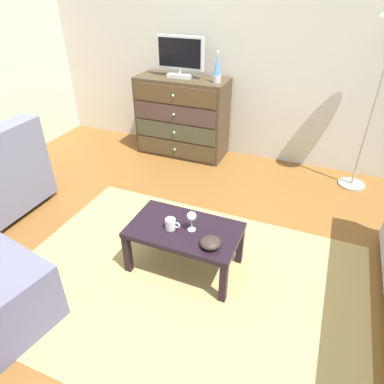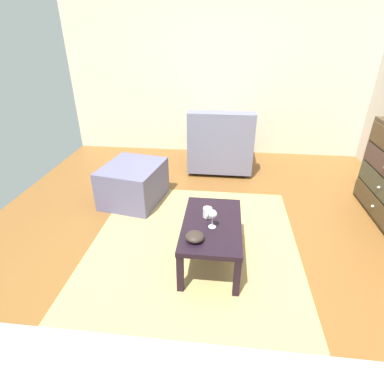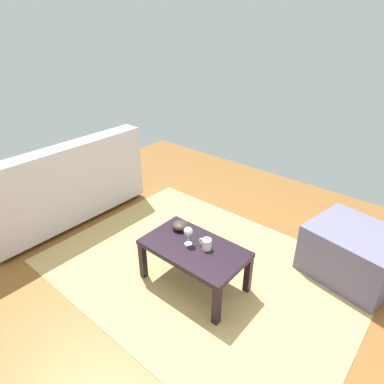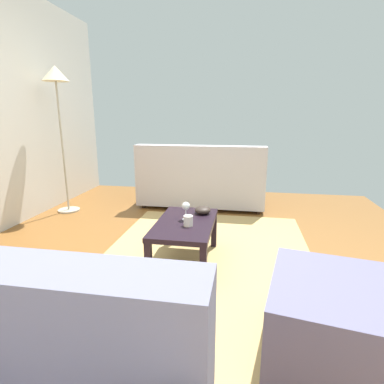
{
  "view_description": "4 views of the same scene",
  "coord_description": "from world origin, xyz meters",
  "views": [
    {
      "loc": [
        0.95,
        -1.84,
        1.95
      ],
      "look_at": [
        0.12,
        0.18,
        0.56
      ],
      "focal_mm": 31.93,
      "sensor_mm": 36.0,
      "label": 1
    },
    {
      "loc": [
        2.21,
        0.04,
        1.77
      ],
      "look_at": [
        0.14,
        -0.2,
        0.65
      ],
      "focal_mm": 28.34,
      "sensor_mm": 36.0,
      "label": 2
    },
    {
      "loc": [
        -1.18,
        1.57,
        1.98
      ],
      "look_at": [
        0.26,
        -0.15,
        0.77
      ],
      "focal_mm": 30.98,
      "sensor_mm": 36.0,
      "label": 3
    },
    {
      "loc": [
        -2.27,
        -0.51,
        1.26
      ],
      "look_at": [
        -0.15,
        -0.14,
        0.71
      ],
      "focal_mm": 28.79,
      "sensor_mm": 36.0,
      "label": 4
    }
  ],
  "objects": [
    {
      "name": "ground_plane",
      "position": [
        0.0,
        0.0,
        -0.03
      ],
      "size": [
        5.7,
        4.81,
        0.05
      ],
      "primitive_type": "cube",
      "color": "brown"
    },
    {
      "name": "couch_large",
      "position": [
        1.93,
        0.07,
        0.34
      ],
      "size": [
        0.85,
        1.72,
        0.87
      ],
      "color": "#332319",
      "rests_on": "ground_plane"
    },
    {
      "name": "wine_glass",
      "position": [
        0.2,
        -0.03,
        0.49
      ],
      "size": [
        0.07,
        0.07,
        0.16
      ],
      "color": "silver",
      "rests_on": "coffee_table"
    },
    {
      "name": "standing_lamp",
      "position": [
        1.34,
        1.8,
        1.57
      ],
      "size": [
        0.32,
        0.32,
        1.83
      ],
      "color": "#A59E8C",
      "rests_on": "ground_plane"
    },
    {
      "name": "bowl_decorative",
      "position": [
        0.39,
        -0.15,
        0.41
      ],
      "size": [
        0.15,
        0.15,
        0.07
      ],
      "primitive_type": "ellipsoid",
      "color": "#2D241F",
      "rests_on": "coffee_table"
    },
    {
      "name": "coffee_table",
      "position": [
        0.14,
        -0.03,
        0.32
      ],
      "size": [
        0.82,
        0.48,
        0.38
      ],
      "color": "black",
      "rests_on": "ground_plane"
    },
    {
      "name": "mug",
      "position": [
        0.06,
        -0.08,
        0.42
      ],
      "size": [
        0.11,
        0.08,
        0.08
      ],
      "color": "silver",
      "rests_on": "coffee_table"
    },
    {
      "name": "area_rug",
      "position": [
        0.2,
        -0.2,
        0.0
      ],
      "size": [
        2.6,
        1.9,
        0.01
      ],
      "primitive_type": "cube",
      "color": "tan",
      "rests_on": "ground_plane"
    },
    {
      "name": "ottoman",
      "position": [
        -0.8,
        -0.98,
        0.22
      ],
      "size": [
        0.8,
        0.72,
        0.44
      ],
      "primitive_type": "cube",
      "rotation": [
        0.0,
        0.0,
        -0.18
      ],
      "color": "slate",
      "rests_on": "ground_plane"
    }
  ]
}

